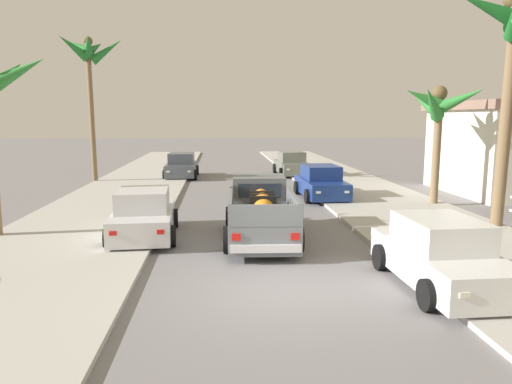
{
  "coord_description": "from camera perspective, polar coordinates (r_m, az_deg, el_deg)",
  "views": [
    {
      "loc": [
        -1.26,
        -10.15,
        3.73
      ],
      "look_at": [
        0.0,
        6.25,
        1.2
      ],
      "focal_mm": 33.95,
      "sensor_mm": 36.0,
      "label": 1
    }
  ],
  "objects": [
    {
      "name": "sidewalk_left",
      "position": [
        22.91,
        -15.82,
        -0.8
      ],
      "size": [
        5.27,
        60.0,
        0.12
      ],
      "primitive_type": "cube",
      "color": "#B2AFA8",
      "rests_on": "ground"
    },
    {
      "name": "pickup_truck",
      "position": [
        14.96,
        0.55,
        -2.5
      ],
      "size": [
        2.36,
        5.28,
        1.8
      ],
      "color": "slate",
      "rests_on": "ground"
    },
    {
      "name": "palm_tree_left_fore",
      "position": [
        21.79,
        20.84,
        9.39
      ],
      "size": [
        3.42,
        3.4,
        5.1
      ],
      "color": "#846B4C",
      "rests_on": "ground"
    },
    {
      "name": "car_left_far",
      "position": [
        15.57,
        -13.08,
        -2.66
      ],
      "size": [
        2.21,
        4.34,
        1.54
      ],
      "color": "silver",
      "rests_on": "ground"
    },
    {
      "name": "car_left_near",
      "position": [
        11.58,
        20.94,
        -6.95
      ],
      "size": [
        2.11,
        4.3,
        1.54
      ],
      "color": "silver",
      "rests_on": "ground"
    },
    {
      "name": "curb_left",
      "position": [
        22.7,
        -12.77,
        -0.8
      ],
      "size": [
        0.16,
        60.0,
        0.1
      ],
      "primitive_type": "cube",
      "color": "silver",
      "rests_on": "ground"
    },
    {
      "name": "ground_plane",
      "position": [
        10.89,
        2.56,
        -11.31
      ],
      "size": [
        160.0,
        160.0,
        0.0
      ],
      "primitive_type": "plane",
      "color": "slate"
    },
    {
      "name": "car_right_mid",
      "position": [
        22.76,
        7.66,
        1.05
      ],
      "size": [
        2.11,
        4.3,
        1.54
      ],
      "color": "navy",
      "rests_on": "ground"
    },
    {
      "name": "car_left_mid",
      "position": [
        30.8,
        -8.77,
        3.03
      ],
      "size": [
        2.03,
        4.26,
        1.54
      ],
      "color": "#474C56",
      "rests_on": "ground"
    },
    {
      "name": "curb_right",
      "position": [
        23.2,
        10.26,
        -0.52
      ],
      "size": [
        0.16,
        60.0,
        0.1
      ],
      "primitive_type": "cube",
      "color": "silver",
      "rests_on": "ground"
    },
    {
      "name": "car_right_near",
      "position": [
        31.74,
        4.22,
        3.27
      ],
      "size": [
        2.16,
        4.32,
        1.54
      ],
      "color": "slate",
      "rests_on": "ground"
    },
    {
      "name": "sidewalk_right",
      "position": [
        23.54,
        13.17,
        -0.45
      ],
      "size": [
        5.27,
        60.0,
        0.12
      ],
      "primitive_type": "cube",
      "color": "#B2AFA8",
      "rests_on": "ground"
    },
    {
      "name": "palm_tree_right_fore",
      "position": [
        29.51,
        -19.07,
        14.59
      ],
      "size": [
        3.59,
        3.41,
        8.3
      ],
      "color": "brown",
      "rests_on": "ground"
    }
  ]
}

